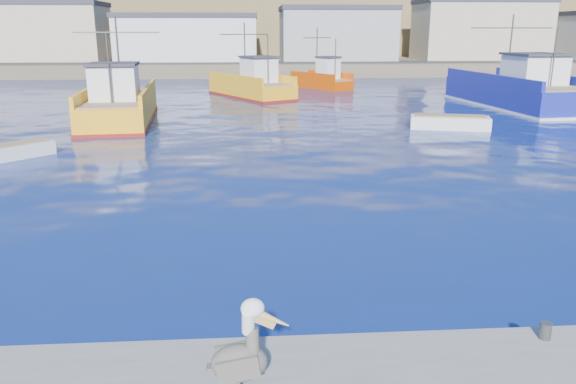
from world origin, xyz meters
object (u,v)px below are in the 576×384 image
(trawler_yellow_a, at_px, (119,105))
(skiff_far, at_px, (492,88))
(pelican, at_px, (242,355))
(trawler_blue, at_px, (518,91))
(trawler_yellow_b, at_px, (252,86))
(skiff_left, at_px, (10,153))
(boat_orange, at_px, (323,79))
(skiff_mid, at_px, (450,124))

(trawler_yellow_a, bearing_deg, skiff_far, 27.87)
(trawler_yellow_a, bearing_deg, pelican, -74.58)
(trawler_blue, distance_m, skiff_far, 11.89)
(pelican, bearing_deg, trawler_yellow_b, 89.36)
(trawler_yellow_a, height_order, trawler_yellow_b, trawler_yellow_a)
(trawler_blue, distance_m, skiff_left, 34.91)
(boat_orange, xyz_separation_m, skiff_mid, (4.43, -24.32, -0.65))
(trawler_blue, relative_size, boat_orange, 2.05)
(skiff_mid, xyz_separation_m, pelican, (-11.99, -25.10, 0.84))
(boat_orange, height_order, pelican, boat_orange)
(trawler_yellow_a, xyz_separation_m, pelican, (8.04, -29.14, 0.09))
(boat_orange, bearing_deg, trawler_yellow_a, -127.56)
(skiff_mid, bearing_deg, trawler_yellow_b, 123.75)
(trawler_yellow_a, xyz_separation_m, skiff_far, (31.51, 16.66, -0.79))
(skiff_far, bearing_deg, skiff_left, -141.60)
(skiff_left, height_order, skiff_far, skiff_far)
(trawler_yellow_a, relative_size, pelican, 7.87)
(trawler_yellow_a, bearing_deg, skiff_mid, -11.41)
(trawler_yellow_a, bearing_deg, boat_orange, 52.44)
(trawler_yellow_b, distance_m, trawler_blue, 21.50)
(trawler_blue, xyz_separation_m, skiff_mid, (-8.46, -9.25, -0.87))
(skiff_left, distance_m, pelican, 21.57)
(trawler_yellow_a, xyz_separation_m, trawler_blue, (28.48, 5.21, 0.13))
(skiff_left, xyz_separation_m, skiff_far, (34.22, 27.12, 0.01))
(trawler_blue, bearing_deg, boat_orange, 130.54)
(skiff_mid, height_order, skiff_far, skiff_mid)
(skiff_left, distance_m, skiff_mid, 23.62)
(trawler_blue, height_order, boat_orange, trawler_blue)
(boat_orange, bearing_deg, pelican, -98.69)
(trawler_yellow_b, bearing_deg, skiff_far, 8.60)
(skiff_left, xyz_separation_m, pelican, (10.74, -18.69, 0.89))
(trawler_yellow_a, distance_m, trawler_blue, 28.95)
(skiff_mid, bearing_deg, pelican, -115.52)
(skiff_left, height_order, pelican, pelican)
(trawler_yellow_a, bearing_deg, skiff_left, -104.51)
(trawler_yellow_a, relative_size, trawler_yellow_b, 1.16)
(boat_orange, relative_size, pelican, 4.63)
(trawler_yellow_a, height_order, skiff_left, trawler_yellow_a)
(trawler_blue, distance_m, boat_orange, 19.83)
(trawler_yellow_a, bearing_deg, trawler_blue, 10.36)
(trawler_blue, xyz_separation_m, boat_orange, (-12.89, 15.07, -0.22))
(trawler_blue, bearing_deg, skiff_far, 75.16)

